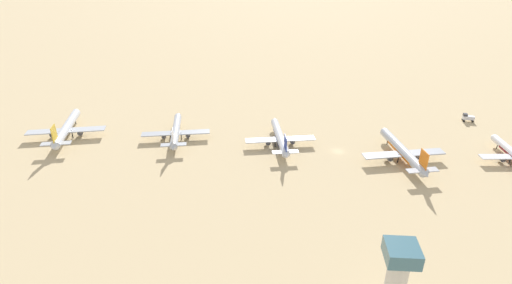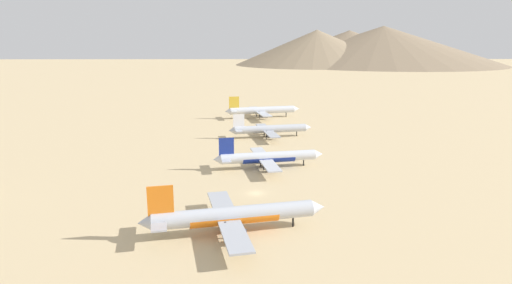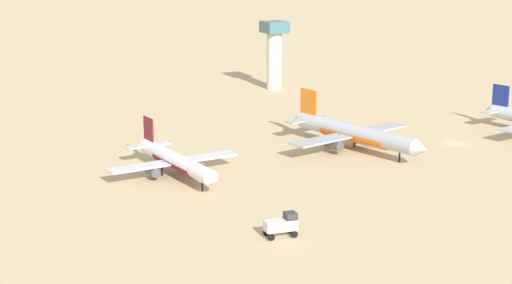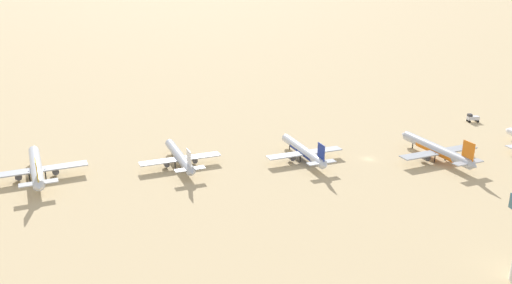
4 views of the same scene
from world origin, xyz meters
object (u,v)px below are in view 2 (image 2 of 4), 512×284
parked_jet_2 (233,216)px  parked_jet_3 (268,157)px  parked_jet_5 (262,110)px  parked_jet_4 (269,129)px

parked_jet_2 → parked_jet_3: size_ratio=1.11×
parked_jet_2 → parked_jet_5: size_ratio=0.99×
parked_jet_3 → parked_jet_4: bearing=86.4°
parked_jet_3 → parked_jet_5: bearing=89.3°
parked_jet_3 → parked_jet_5: size_ratio=0.89×
parked_jet_3 → parked_jet_4: 46.23m
parked_jet_2 → parked_jet_3: (9.90, 49.30, -0.39)m
parked_jet_3 → parked_jet_4: (2.89, 46.14, 0.02)m
parked_jet_3 → parked_jet_4: size_ratio=1.01×
parked_jet_4 → parked_jet_3: bearing=-93.6°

